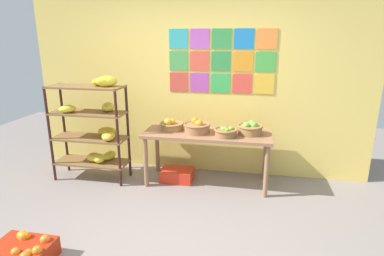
{
  "coord_description": "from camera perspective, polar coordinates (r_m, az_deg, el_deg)",
  "views": [
    {
      "loc": [
        0.8,
        -2.59,
        1.96
      ],
      "look_at": [
        0.06,
        1.25,
        0.84
      ],
      "focal_mm": 29.76,
      "sensor_mm": 36.0,
      "label": 1
    }
  ],
  "objects": [
    {
      "name": "fruit_basket_left",
      "position": [
        4.23,
        10.41,
        -0.08
      ],
      "size": [
        0.33,
        0.33,
        0.17
      ],
      "color": "olive",
      "rests_on": "display_table"
    },
    {
      "name": "banana_shelf_unit",
      "position": [
        4.57,
        -16.94,
        0.76
      ],
      "size": [
        1.03,
        0.49,
        1.47
      ],
      "color": "#381916",
      "rests_on": "ground"
    },
    {
      "name": "display_table",
      "position": [
        4.28,
        2.75,
        -1.93
      ],
      "size": [
        1.69,
        0.64,
        0.73
      ],
      "color": "#956547",
      "rests_on": "ground"
    },
    {
      "name": "fruit_basket_back_right",
      "position": [
        4.37,
        -3.83,
        0.57
      ],
      "size": [
        0.33,
        0.33,
        0.16
      ],
      "color": "olive",
      "rests_on": "display_table"
    },
    {
      "name": "orange_crate_foreground",
      "position": [
        3.41,
        -28.01,
        -19.14
      ],
      "size": [
        0.51,
        0.39,
        0.24
      ],
      "color": "#AD270F",
      "rests_on": "ground"
    },
    {
      "name": "back_wall_with_art",
      "position": [
        4.6,
        0.91,
        8.57
      ],
      "size": [
        4.89,
        0.07,
        2.72
      ],
      "color": "#EFCE61",
      "rests_on": "ground"
    },
    {
      "name": "fruit_basket_back_left",
      "position": [
        4.22,
        0.92,
        0.17
      ],
      "size": [
        0.35,
        0.35,
        0.19
      ],
      "color": "#986641",
      "rests_on": "display_table"
    },
    {
      "name": "fruit_basket_right",
      "position": [
        4.09,
        6.1,
        -0.71
      ],
      "size": [
        0.3,
        0.3,
        0.13
      ],
      "color": "olive",
      "rests_on": "display_table"
    },
    {
      "name": "produce_crate_under_table",
      "position": [
        4.54,
        -2.67,
        -8.38
      ],
      "size": [
        0.44,
        0.31,
        0.17
      ],
      "primitive_type": "cube",
      "color": "red",
      "rests_on": "ground"
    },
    {
      "name": "ground",
      "position": [
        3.35,
        -5.38,
        -19.89
      ],
      "size": [
        9.74,
        9.74,
        0.0
      ],
      "primitive_type": "plane",
      "color": "gray"
    }
  ]
}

